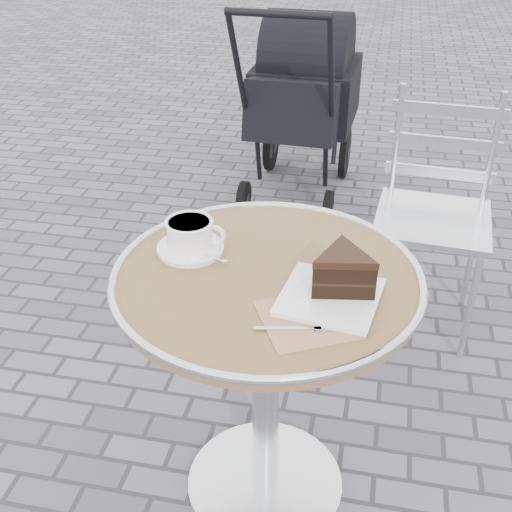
% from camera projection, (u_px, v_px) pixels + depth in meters
% --- Properties ---
extents(ground, '(80.00, 80.00, 0.00)m').
position_uv_depth(ground, '(265.00, 486.00, 1.85)').
color(ground, slate).
rests_on(ground, ground).
extents(cafe_table, '(0.72, 0.72, 0.74)m').
position_uv_depth(cafe_table, '(267.00, 331.00, 1.55)').
color(cafe_table, silver).
rests_on(cafe_table, ground).
extents(cappuccino_set, '(0.18, 0.16, 0.08)m').
position_uv_depth(cappuccino_set, '(191.00, 238.00, 1.53)').
color(cappuccino_set, white).
rests_on(cappuccino_set, cafe_table).
extents(cake_plate_set, '(0.28, 0.33, 0.11)m').
position_uv_depth(cake_plate_set, '(339.00, 278.00, 1.36)').
color(cake_plate_set, '#A37459').
rests_on(cake_plate_set, cafe_table).
extents(bistro_chair, '(0.42, 0.42, 0.88)m').
position_uv_depth(bistro_chair, '(438.00, 186.00, 2.30)').
color(bistro_chair, silver).
rests_on(bistro_chair, ground).
extents(baby_stroller, '(0.51, 1.03, 1.05)m').
position_uv_depth(baby_stroller, '(302.00, 106.00, 3.27)').
color(baby_stroller, black).
rests_on(baby_stroller, ground).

